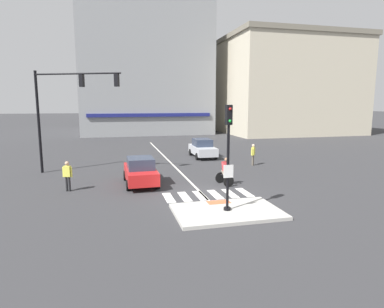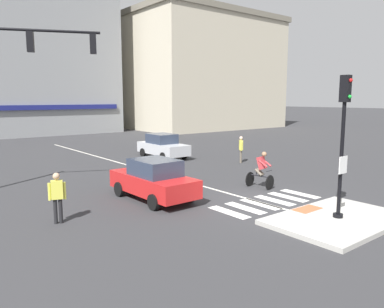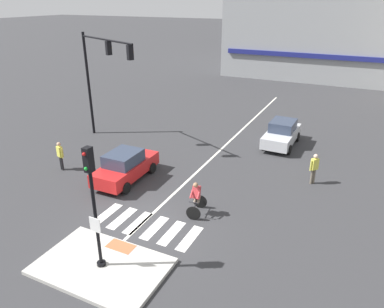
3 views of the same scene
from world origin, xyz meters
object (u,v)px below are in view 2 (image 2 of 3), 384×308
signal_pole (343,133)px  pedestrian_waiting_far_side (241,147)px  car_red_westbound_near (154,180)px  car_silver_eastbound_far (163,146)px  pedestrian_at_curb_left (57,194)px  cyclist (261,169)px

signal_pole → pedestrian_waiting_far_side: 11.75m
signal_pole → car_red_westbound_near: bearing=118.0°
signal_pole → car_silver_eastbound_far: signal_pole is taller
pedestrian_waiting_far_side → car_silver_eastbound_far: bearing=120.5°
car_silver_eastbound_far → car_red_westbound_near: bearing=-126.0°
car_red_westbound_near → pedestrian_at_curb_left: (-4.01, -0.55, 0.17)m
cyclist → car_red_westbound_near: bearing=163.8°
signal_pole → pedestrian_waiting_far_side: (5.79, 10.05, -1.93)m
cyclist → pedestrian_at_curb_left: 8.87m
cyclist → pedestrian_waiting_far_side: (4.22, 5.34, 0.11)m
car_silver_eastbound_far → cyclist: 10.13m
car_red_westbound_near → pedestrian_at_curb_left: size_ratio=2.47×
car_red_westbound_near → cyclist: (4.81, -1.40, 0.06)m
car_silver_eastbound_far → pedestrian_waiting_far_side: size_ratio=2.47×
car_red_westbound_near → cyclist: 5.01m
signal_pole → cyclist: (1.57, 4.70, -2.04)m
car_silver_eastbound_far → pedestrian_waiting_far_side: bearing=-59.5°
signal_pole → car_red_westbound_near: (-3.24, 6.10, -2.10)m
car_silver_eastbound_far → cyclist: bearing=-98.3°
car_red_westbound_near → car_silver_eastbound_far: bearing=54.0°
signal_pole → cyclist: size_ratio=2.73×
pedestrian_at_curb_left → pedestrian_waiting_far_side: bearing=19.0°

